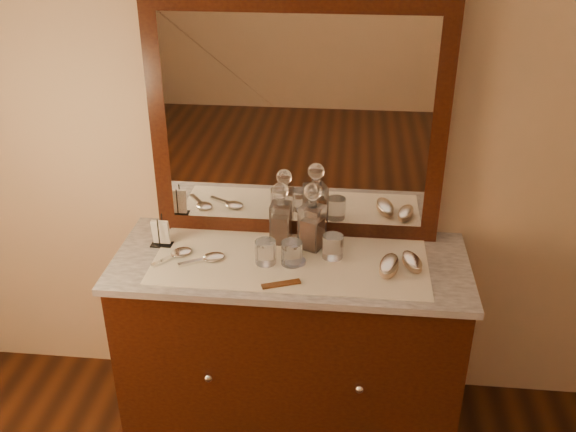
% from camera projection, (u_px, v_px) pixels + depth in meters
% --- Properties ---
extents(dresser_cabinet, '(1.40, 0.55, 0.82)m').
position_uv_depth(dresser_cabinet, '(290.00, 345.00, 2.79)').
color(dresser_cabinet, black).
rests_on(dresser_cabinet, floor).
extents(dresser_plinth, '(1.46, 0.59, 0.08)m').
position_uv_depth(dresser_plinth, '(290.00, 409.00, 2.96)').
color(dresser_plinth, black).
rests_on(dresser_plinth, floor).
extents(knob_left, '(0.04, 0.04, 0.04)m').
position_uv_depth(knob_left, '(208.00, 378.00, 2.54)').
color(knob_left, silver).
rests_on(knob_left, dresser_cabinet).
extents(knob_right, '(0.04, 0.04, 0.04)m').
position_uv_depth(knob_right, '(359.00, 389.00, 2.49)').
color(knob_right, silver).
rests_on(knob_right, dresser_cabinet).
extents(marble_top, '(1.44, 0.59, 0.03)m').
position_uv_depth(marble_top, '(291.00, 263.00, 2.59)').
color(marble_top, silver).
rests_on(marble_top, dresser_cabinet).
extents(mirror_frame, '(1.20, 0.08, 1.00)m').
position_uv_depth(mirror_frame, '(297.00, 122.00, 2.57)').
color(mirror_frame, black).
rests_on(mirror_frame, marble_top).
extents(mirror_glass, '(1.06, 0.01, 0.86)m').
position_uv_depth(mirror_glass, '(296.00, 125.00, 2.54)').
color(mirror_glass, white).
rests_on(mirror_glass, marble_top).
extents(lace_runner, '(1.10, 0.45, 0.00)m').
position_uv_depth(lace_runner, '(290.00, 262.00, 2.57)').
color(lace_runner, white).
rests_on(lace_runner, marble_top).
extents(pin_dish, '(0.10, 0.10, 0.01)m').
position_uv_depth(pin_dish, '(297.00, 262.00, 2.55)').
color(pin_dish, silver).
rests_on(pin_dish, lace_runner).
extents(comb, '(0.15, 0.08, 0.01)m').
position_uv_depth(comb, '(281.00, 284.00, 2.41)').
color(comb, '#683012').
rests_on(comb, lace_runner).
extents(napkin_rack, '(0.09, 0.06, 0.14)m').
position_uv_depth(napkin_rack, '(161.00, 234.00, 2.66)').
color(napkin_rack, black).
rests_on(napkin_rack, marble_top).
extents(decanter_left, '(0.09, 0.09, 0.27)m').
position_uv_depth(decanter_left, '(281.00, 219.00, 2.66)').
color(decanter_left, brown).
rests_on(decanter_left, lace_runner).
extents(decanter_right, '(0.12, 0.12, 0.29)m').
position_uv_depth(decanter_right, '(312.00, 223.00, 2.61)').
color(decanter_right, brown).
rests_on(decanter_right, lace_runner).
extents(brush_near, '(0.10, 0.17, 0.04)m').
position_uv_depth(brush_near, '(389.00, 266.00, 2.49)').
color(brush_near, tan).
rests_on(brush_near, lace_runner).
extents(brush_far, '(0.10, 0.16, 0.04)m').
position_uv_depth(brush_far, '(412.00, 262.00, 2.52)').
color(brush_far, tan).
rests_on(brush_far, lace_runner).
extents(hand_mirror_outer, '(0.15, 0.18, 0.02)m').
position_uv_depth(hand_mirror_outer, '(178.00, 254.00, 2.60)').
color(hand_mirror_outer, silver).
rests_on(hand_mirror_outer, lace_runner).
extents(hand_mirror_inner, '(0.19, 0.14, 0.02)m').
position_uv_depth(hand_mirror_inner, '(209.00, 258.00, 2.57)').
color(hand_mirror_inner, silver).
rests_on(hand_mirror_inner, lace_runner).
extents(tumblers, '(0.35, 0.16, 0.10)m').
position_uv_depth(tumblers, '(297.00, 250.00, 2.54)').
color(tumblers, white).
rests_on(tumblers, lace_runner).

